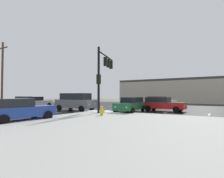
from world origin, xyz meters
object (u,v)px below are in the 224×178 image
at_px(sedan_tan, 25,101).
at_px(utility_pole_mid, 2,74).
at_px(sedan_silver, 35,102).
at_px(sedan_red, 162,104).
at_px(traffic_signal_mast, 104,70).
at_px(sedan_green, 130,104).
at_px(suv_grey, 76,101).
at_px(sedan_white, 160,101).
at_px(sedan_blue, 18,109).
at_px(fire_hydrant, 102,111).

xyz_separation_m(sedan_tan, utility_pole_mid, (2.08, -4.89, 3.99)).
relative_size(sedan_silver, sedan_red, 1.00).
bearing_deg(traffic_signal_mast, sedan_silver, 68.63).
bearing_deg(traffic_signal_mast, sedan_green, -64.07).
height_order(sedan_silver, sedan_tan, same).
bearing_deg(traffic_signal_mast, sedan_red, -60.05).
bearing_deg(suv_grey, utility_pole_mid, -170.79).
bearing_deg(sedan_silver, sedan_tan, 67.92).
relative_size(sedan_white, sedan_blue, 1.01).
relative_size(sedan_white, sedan_green, 1.01).
xyz_separation_m(sedan_white, sedan_tan, (-19.80, -10.34, 0.00)).
xyz_separation_m(sedan_blue, utility_pole_mid, (-14.44, 6.49, 3.99)).
bearing_deg(suv_grey, sedan_blue, -74.32).
xyz_separation_m(traffic_signal_mast, sedan_white, (1.81, 13.46, -3.60)).
bearing_deg(fire_hydrant, sedan_white, 89.96).
bearing_deg(sedan_tan, fire_hydrant, -12.94).
distance_m(sedan_green, sedan_red, 3.87).
xyz_separation_m(traffic_signal_mast, sedan_red, (4.68, 4.81, -3.60)).
height_order(sedan_green, sedan_red, same).
relative_size(sedan_white, utility_pole_mid, 0.50).
bearing_deg(traffic_signal_mast, utility_pole_mid, 80.53).
xyz_separation_m(sedan_white, sedan_green, (0.32, -11.56, 0.00)).
xyz_separation_m(fire_hydrant, sedan_green, (0.34, 4.85, 0.32)).
relative_size(sedan_white, sedan_silver, 1.01).
bearing_deg(traffic_signal_mast, sedan_white, -23.45).
bearing_deg(sedan_green, sedan_red, 135.29).
relative_size(sedan_silver, suv_grey, 0.94).
relative_size(sedan_silver, sedan_green, 1.00).
xyz_separation_m(fire_hydrant, sedan_white, (0.01, 16.41, 0.32)).
xyz_separation_m(suv_grey, sedan_red, (9.11, 4.15, -0.24)).
relative_size(fire_hydrant, sedan_red, 0.17).
bearing_deg(suv_grey, traffic_signal_mast, -11.13).
xyz_separation_m(fire_hydrant, sedan_silver, (-14.48, 4.18, 0.32)).
bearing_deg(fire_hydrant, traffic_signal_mast, 121.33).
xyz_separation_m(traffic_signal_mast, suv_grey, (-4.43, 0.66, -3.36)).
height_order(traffic_signal_mast, sedan_blue, traffic_signal_mast).
relative_size(sedan_tan, sedan_green, 1.00).
bearing_deg(sedan_green, utility_pole_mid, -81.94).
bearing_deg(utility_pole_mid, fire_hydrant, -3.82).
height_order(traffic_signal_mast, fire_hydrant, traffic_signal_mast).
bearing_deg(sedan_white, fire_hydrant, -84.84).
relative_size(traffic_signal_mast, fire_hydrant, 7.94).
bearing_deg(sedan_red, fire_hydrant, -108.52).
bearing_deg(sedan_white, traffic_signal_mast, -92.44).
relative_size(suv_grey, utility_pole_mid, 0.53).
bearing_deg(sedan_blue, utility_pole_mid, 69.78).
height_order(sedan_green, sedan_blue, same).
distance_m(traffic_signal_mast, sedan_white, 14.05).
distance_m(sedan_white, suv_grey, 14.25).
distance_m(sedan_blue, sedan_red, 14.44).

